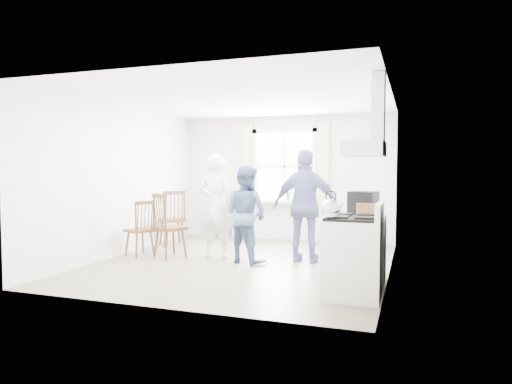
{
  "coord_description": "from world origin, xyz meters",
  "views": [
    {
      "loc": [
        2.56,
        -6.76,
        1.52
      ],
      "look_at": [
        0.15,
        0.2,
        1.13
      ],
      "focal_mm": 32.0,
      "sensor_mm": 36.0,
      "label": 1
    }
  ],
  "objects_px": {
    "person_mid": "(246,214)",
    "person_left": "(216,206)",
    "windsor_chair_c": "(143,222)",
    "gas_stove": "(354,256)",
    "stereo_stack": "(363,203)",
    "windsor_chair_a": "(173,212)",
    "person_right": "(306,206)",
    "windsor_chair_b": "(164,219)",
    "low_cabinet": "(366,249)"
  },
  "relations": [
    {
      "from": "person_mid",
      "to": "person_left",
      "type": "bearing_deg",
      "value": 5.74
    },
    {
      "from": "windsor_chair_c",
      "to": "person_left",
      "type": "bearing_deg",
      "value": 12.65
    },
    {
      "from": "windsor_chair_c",
      "to": "gas_stove",
      "type": "bearing_deg",
      "value": -19.07
    },
    {
      "from": "gas_stove",
      "to": "stereo_stack",
      "type": "distance_m",
      "value": 0.96
    },
    {
      "from": "stereo_stack",
      "to": "windsor_chair_a",
      "type": "xyz_separation_m",
      "value": [
        -3.76,
        1.6,
        -0.39
      ]
    },
    {
      "from": "stereo_stack",
      "to": "windsor_chair_c",
      "type": "height_order",
      "value": "stereo_stack"
    },
    {
      "from": "person_left",
      "to": "person_mid",
      "type": "height_order",
      "value": "person_left"
    },
    {
      "from": "person_right",
      "to": "person_mid",
      "type": "bearing_deg",
      "value": 20.29
    },
    {
      "from": "gas_stove",
      "to": "windsor_chair_b",
      "type": "xyz_separation_m",
      "value": [
        -3.3,
        1.27,
        0.19
      ]
    },
    {
      "from": "gas_stove",
      "to": "stereo_stack",
      "type": "height_order",
      "value": "stereo_stack"
    },
    {
      "from": "person_mid",
      "to": "windsor_chair_a",
      "type": "bearing_deg",
      "value": -6.88
    },
    {
      "from": "windsor_chair_a",
      "to": "person_right",
      "type": "relative_size",
      "value": 0.6
    },
    {
      "from": "windsor_chair_c",
      "to": "person_right",
      "type": "height_order",
      "value": "person_right"
    },
    {
      "from": "person_right",
      "to": "windsor_chair_b",
      "type": "bearing_deg",
      "value": 11.66
    },
    {
      "from": "gas_stove",
      "to": "windsor_chair_a",
      "type": "distance_m",
      "value": 4.42
    },
    {
      "from": "person_right",
      "to": "person_left",
      "type": "bearing_deg",
      "value": 6.94
    },
    {
      "from": "person_left",
      "to": "person_mid",
      "type": "relative_size",
      "value": 1.13
    },
    {
      "from": "windsor_chair_a",
      "to": "person_right",
      "type": "height_order",
      "value": "person_right"
    },
    {
      "from": "gas_stove",
      "to": "person_mid",
      "type": "relative_size",
      "value": 0.72
    },
    {
      "from": "gas_stove",
      "to": "low_cabinet",
      "type": "height_order",
      "value": "gas_stove"
    },
    {
      "from": "gas_stove",
      "to": "stereo_stack",
      "type": "xyz_separation_m",
      "value": [
        0.03,
        0.77,
        0.57
      ]
    },
    {
      "from": "windsor_chair_b",
      "to": "person_left",
      "type": "xyz_separation_m",
      "value": [
        0.83,
        0.3,
        0.21
      ]
    },
    {
      "from": "windsor_chair_a",
      "to": "low_cabinet",
      "type": "bearing_deg",
      "value": -23.64
    },
    {
      "from": "person_left",
      "to": "low_cabinet",
      "type": "bearing_deg",
      "value": 165.15
    },
    {
      "from": "gas_stove",
      "to": "person_right",
      "type": "relative_size",
      "value": 0.62
    },
    {
      "from": "low_cabinet",
      "to": "windsor_chair_a",
      "type": "distance_m",
      "value": 4.15
    },
    {
      "from": "windsor_chair_b",
      "to": "person_left",
      "type": "bearing_deg",
      "value": 19.75
    },
    {
      "from": "stereo_stack",
      "to": "person_mid",
      "type": "height_order",
      "value": "person_mid"
    },
    {
      "from": "stereo_stack",
      "to": "windsor_chair_c",
      "type": "xyz_separation_m",
      "value": [
        -3.74,
        0.52,
        -0.46
      ]
    },
    {
      "from": "gas_stove",
      "to": "windsor_chair_b",
      "type": "bearing_deg",
      "value": 159.02
    },
    {
      "from": "stereo_stack",
      "to": "windsor_chair_b",
      "type": "bearing_deg",
      "value": 171.46
    },
    {
      "from": "low_cabinet",
      "to": "windsor_chair_b",
      "type": "distance_m",
      "value": 3.42
    },
    {
      "from": "person_left",
      "to": "person_right",
      "type": "relative_size",
      "value": 0.97
    },
    {
      "from": "windsor_chair_b",
      "to": "person_left",
      "type": "height_order",
      "value": "person_left"
    },
    {
      "from": "low_cabinet",
      "to": "windsor_chair_a",
      "type": "height_order",
      "value": "windsor_chair_a"
    },
    {
      "from": "stereo_stack",
      "to": "person_right",
      "type": "xyz_separation_m",
      "value": [
        -1.0,
        0.98,
        -0.14
      ]
    },
    {
      "from": "windsor_chair_a",
      "to": "person_right",
      "type": "distance_m",
      "value": 2.83
    },
    {
      "from": "gas_stove",
      "to": "windsor_chair_a",
      "type": "xyz_separation_m",
      "value": [
        -3.73,
        2.36,
        0.18
      ]
    },
    {
      "from": "stereo_stack",
      "to": "person_right",
      "type": "distance_m",
      "value": 1.41
    },
    {
      "from": "person_left",
      "to": "windsor_chair_b",
      "type": "bearing_deg",
      "value": 23.72
    },
    {
      "from": "low_cabinet",
      "to": "windsor_chair_a",
      "type": "xyz_separation_m",
      "value": [
        -3.8,
        1.66,
        0.21
      ]
    },
    {
      "from": "stereo_stack",
      "to": "windsor_chair_b",
      "type": "relative_size",
      "value": 0.37
    },
    {
      "from": "stereo_stack",
      "to": "person_mid",
      "type": "distance_m",
      "value": 2.03
    },
    {
      "from": "windsor_chair_b",
      "to": "windsor_chair_c",
      "type": "bearing_deg",
      "value": 177.37
    },
    {
      "from": "low_cabinet",
      "to": "windsor_chair_c",
      "type": "relative_size",
      "value": 0.93
    },
    {
      "from": "low_cabinet",
      "to": "gas_stove",
      "type": "bearing_deg",
      "value": -95.68
    },
    {
      "from": "windsor_chair_b",
      "to": "person_mid",
      "type": "relative_size",
      "value": 0.71
    },
    {
      "from": "low_cabinet",
      "to": "stereo_stack",
      "type": "xyz_separation_m",
      "value": [
        -0.04,
        0.07,
        0.6
      ]
    },
    {
      "from": "stereo_stack",
      "to": "windsor_chair_c",
      "type": "relative_size",
      "value": 0.42
    },
    {
      "from": "windsor_chair_b",
      "to": "person_left",
      "type": "relative_size",
      "value": 0.63
    }
  ]
}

